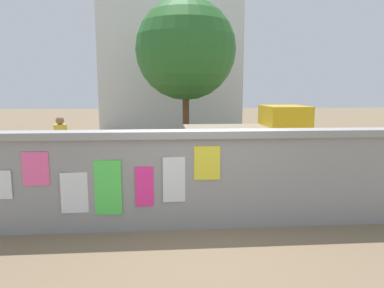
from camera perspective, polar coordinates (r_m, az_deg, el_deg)
ground at (r=14.00m, az=-2.12°, el=-0.82°), size 60.00×60.00×0.00m
poster_wall at (r=6.01m, az=0.93°, el=-5.48°), size 7.58×0.42×1.67m
auto_rickshaw_truck at (r=10.77m, az=9.53°, el=1.00°), size 3.62×1.54×1.85m
motorcycle at (r=10.64m, az=-8.94°, el=-1.46°), size 1.90×0.56×0.87m
bicycle_near at (r=7.75m, az=-9.57°, el=-6.08°), size 1.69×0.48×0.95m
person_walking at (r=10.24m, az=-20.32°, el=0.66°), size 0.48×0.48×1.62m
tree_roadside at (r=16.07m, az=-1.02°, el=14.91°), size 4.40×4.40×6.25m
building_background at (r=22.67m, az=-3.49°, el=14.16°), size 8.42×5.25×8.88m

